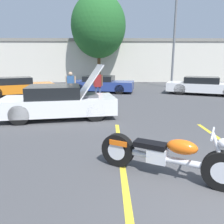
# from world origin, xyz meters

# --- Properties ---
(parking_stripe_foreground) EXTENTS (0.12, 5.09, 0.01)m
(parking_stripe_foreground) POSITION_xyz_m (-1.86, 2.10, 0.00)
(parking_stripe_foreground) COLOR yellow
(parking_stripe_foreground) RESTS_ON ground
(far_building) EXTENTS (32.00, 4.20, 4.40)m
(far_building) POSITION_xyz_m (0.00, 22.60, 2.34)
(far_building) COLOR beige
(far_building) RESTS_ON ground
(light_pole) EXTENTS (1.21, 0.28, 7.33)m
(light_pole) POSITION_xyz_m (3.18, 15.68, 4.05)
(light_pole) COLOR slate
(light_pole) RESTS_ON ground
(tree_background) EXTENTS (5.15, 5.15, 8.34)m
(tree_background) POSITION_xyz_m (-3.09, 19.41, 5.37)
(tree_background) COLOR brown
(tree_background) RESTS_ON ground
(motorcycle) EXTENTS (2.36, 1.36, 0.97)m
(motorcycle) POSITION_xyz_m (-1.11, 1.23, 0.41)
(motorcycle) COLOR black
(motorcycle) RESTS_ON ground
(show_car_hood_open) EXTENTS (4.41, 2.48, 1.99)m
(show_car_hood_open) POSITION_xyz_m (-4.01, 5.70, 0.60)
(show_car_hood_open) COLOR white
(show_car_hood_open) RESTS_ON ground
(parked_car_right_row) EXTENTS (4.89, 3.45, 1.14)m
(parked_car_right_row) POSITION_xyz_m (4.01, 11.61, 0.56)
(parked_car_right_row) COLOR white
(parked_car_right_row) RESTS_ON ground
(parked_car_mid_row) EXTENTS (4.65, 2.62, 1.13)m
(parked_car_mid_row) POSITION_xyz_m (-2.66, 12.84, 0.55)
(parked_car_mid_row) COLOR navy
(parked_car_mid_row) RESTS_ON ground
(parked_car_left_row) EXTENTS (4.54, 3.37, 1.14)m
(parked_car_left_row) POSITION_xyz_m (-7.89, 11.51, 0.55)
(parked_car_left_row) COLOR orange
(parked_car_left_row) RESTS_ON ground
(spectator_by_show_car) EXTENTS (0.52, 0.21, 1.58)m
(spectator_by_show_car) POSITION_xyz_m (-4.10, 8.92, 0.93)
(spectator_by_show_car) COLOR gray
(spectator_by_show_car) RESTS_ON ground
(spectator_midground) EXTENTS (0.52, 0.22, 1.65)m
(spectator_midground) POSITION_xyz_m (-2.71, 9.03, 0.98)
(spectator_midground) COLOR #38476B
(spectator_midground) RESTS_ON ground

